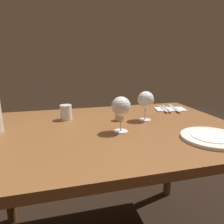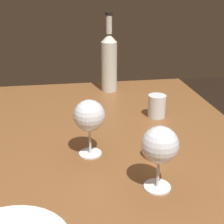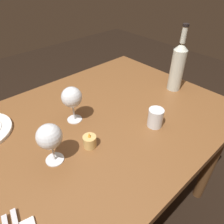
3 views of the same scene
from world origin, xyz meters
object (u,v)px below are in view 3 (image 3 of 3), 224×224
(water_tumbler, at_px, (155,119))
(votive_candle, at_px, (90,142))
(wine_bottle, at_px, (178,66))
(wine_glass_left, at_px, (49,137))
(wine_glass_right, at_px, (72,98))

(water_tumbler, xyz_separation_m, votive_candle, (0.28, -0.09, -0.01))
(water_tumbler, distance_m, votive_candle, 0.30)
(water_tumbler, bearing_deg, wine_bottle, -158.77)
(wine_glass_left, xyz_separation_m, wine_bottle, (-0.75, -0.01, 0.02))
(wine_glass_left, height_order, water_tumbler, wine_glass_left)
(wine_glass_right, xyz_separation_m, votive_candle, (0.05, 0.18, -0.09))
(wine_glass_right, bearing_deg, water_tumbler, 131.55)
(wine_glass_left, xyz_separation_m, water_tumbler, (-0.42, 0.12, -0.08))
(water_tumbler, bearing_deg, wine_glass_right, -48.45)
(wine_glass_left, relative_size, votive_candle, 2.40)
(wine_glass_right, bearing_deg, wine_glass_left, 38.22)
(wine_bottle, bearing_deg, water_tumbler, 21.23)
(water_tumbler, bearing_deg, wine_glass_left, -16.01)
(water_tumbler, bearing_deg, votive_candle, -17.69)
(wine_glass_left, bearing_deg, water_tumbler, 163.99)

